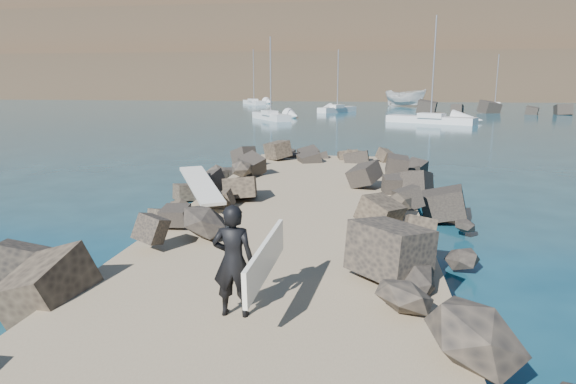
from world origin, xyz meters
name	(u,v)px	position (x,y,z in m)	size (l,w,h in m)	color
ground	(294,244)	(0.00, 0.00, 0.00)	(800.00, 800.00, 0.00)	#0F384C
jetty	(281,261)	(0.00, -2.00, 0.30)	(6.00, 26.00, 0.60)	#8C7759
riprap_left	(153,237)	(-2.90, -1.50, 0.50)	(2.60, 22.00, 1.00)	black
riprap_right	(426,250)	(2.90, -1.50, 0.50)	(2.60, 22.00, 1.00)	black
headland	(395,42)	(10.00, 160.00, 16.00)	(360.00, 140.00, 32.00)	#2D4919
surfboard_resting	(202,189)	(-2.63, 1.10, 1.04)	(0.63, 2.53, 0.08)	silver
boat_imported	(405,98)	(7.60, 71.25, 1.34)	(2.60, 6.92, 2.67)	silver
surfer_with_board	(238,261)	(-0.08, -5.13, 1.41)	(0.84, 1.99, 1.60)	black
sailboat_e	(254,102)	(-17.38, 75.20, 0.35)	(5.29, 7.59, 9.28)	silver
sailboat_b	(337,109)	(-2.03, 54.60, 0.35)	(4.76, 6.19, 7.87)	silver
sailboat_a	(271,116)	(-8.00, 40.24, 0.35)	(4.99, 6.64, 8.34)	silver
sailboat_d	(495,106)	(19.82, 66.18, 0.35)	(2.70, 6.48, 7.71)	silver
sailboat_c	(431,120)	(7.61, 38.00, 0.35)	(8.17, 5.36, 9.82)	silver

